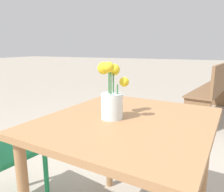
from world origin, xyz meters
TOP-DOWN VIEW (x-y plane):
  - table_front at (0.00, -0.00)m, footprint 0.86×0.95m
  - flower_vase at (-0.08, -0.03)m, footprint 0.16×0.17m
  - bench_near at (0.43, 2.66)m, footprint 0.66×1.71m

SIDE VIEW (x-z plane):
  - bench_near at x=0.43m, z-range 0.04..0.89m
  - table_front at x=0.00m, z-range 0.25..0.97m
  - flower_vase at x=-0.08m, z-range 0.67..0.96m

